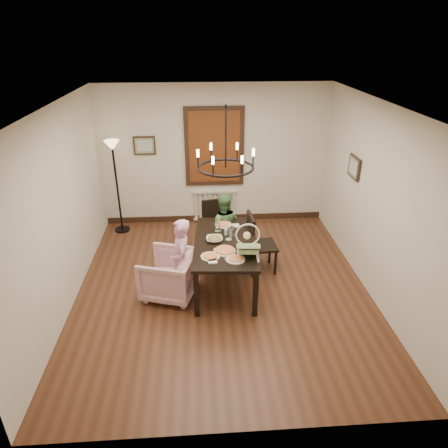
{
  "coord_description": "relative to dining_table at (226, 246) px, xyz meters",
  "views": [
    {
      "loc": [
        -0.34,
        -5.18,
        3.7
      ],
      "look_at": [
        0.03,
        0.17,
        1.05
      ],
      "focal_mm": 32.0,
      "sensor_mm": 36.0,
      "label": 1
    }
  ],
  "objects": [
    {
      "name": "seated_man",
      "position": [
        0.02,
        0.83,
        -0.19
      ],
      "size": [
        0.52,
        0.42,
        1.01
      ],
      "primitive_type": "imported",
      "rotation": [
        0.0,
        0.0,
        3.08
      ],
      "color": "#517E4B",
      "rests_on": "room_shell"
    },
    {
      "name": "chair_far",
      "position": [
        -0.1,
        1.12,
        -0.23
      ],
      "size": [
        0.48,
        0.48,
        0.93
      ],
      "primitive_type": null,
      "rotation": [
        0.0,
        0.0,
        0.19
      ],
      "color": "black",
      "rests_on": "room_shell"
    },
    {
      "name": "dining_table",
      "position": [
        0.0,
        0.0,
        0.0
      ],
      "size": [
        1.05,
        1.73,
        0.78
      ],
      "rotation": [
        0.0,
        0.0,
        -0.07
      ],
      "color": "black",
      "rests_on": "room_shell"
    },
    {
      "name": "salad_bowl",
      "position": [
        -0.17,
        0.01,
        0.12
      ],
      "size": [
        0.3,
        0.3,
        0.07
      ],
      "primitive_type": "imported",
      "color": "white",
      "rests_on": "dining_table"
    },
    {
      "name": "pizza_platter",
      "position": [
        -0.03,
        -0.32,
        0.11
      ],
      "size": [
        0.31,
        0.31,
        0.04
      ],
      "primitive_type": "cylinder",
      "color": "tan",
      "rests_on": "dining_table"
    },
    {
      "name": "drinking_glass",
      "position": [
        0.08,
        0.13,
        0.15
      ],
      "size": [
        0.07,
        0.07,
        0.14
      ],
      "primitive_type": "cylinder",
      "color": "silver",
      "rests_on": "dining_table"
    },
    {
      "name": "picture_back",
      "position": [
        -1.4,
        2.35,
        0.95
      ],
      "size": [
        0.42,
        0.03,
        0.36
      ],
      "primitive_type": "cube",
      "color": "black",
      "rests_on": "room_shell"
    },
    {
      "name": "radiator",
      "position": [
        -0.05,
        2.36,
        -0.35
      ],
      "size": [
        0.92,
        0.12,
        0.62
      ],
      "primitive_type": null,
      "color": "silver",
      "rests_on": "room_shell"
    },
    {
      "name": "chair_right",
      "position": [
        0.64,
        0.4,
        -0.18
      ],
      "size": [
        0.49,
        0.49,
        1.04
      ],
      "primitive_type": null,
      "rotation": [
        0.0,
        0.0,
        1.66
      ],
      "color": "black",
      "rests_on": "room_shell"
    },
    {
      "name": "chandelier",
      "position": [
        0.0,
        0.0,
        1.25
      ],
      "size": [
        0.8,
        0.8,
        0.04
      ],
      "primitive_type": "torus",
      "color": "black",
      "rests_on": "room_shell"
    },
    {
      "name": "window_blinds",
      "position": [
        -0.05,
        2.34,
        0.9
      ],
      "size": [
        1.0,
        0.03,
        1.4
      ],
      "primitive_type": "cube",
      "color": "#603413",
      "rests_on": "room_shell"
    },
    {
      "name": "elderly_woman",
      "position": [
        -0.67,
        -0.31,
        -0.16
      ],
      "size": [
        0.3,
        0.42,
        1.08
      ],
      "primitive_type": "imported",
      "rotation": [
        0.0,
        0.0,
        -1.46
      ],
      "color": "#CE91B5",
      "rests_on": "room_shell"
    },
    {
      "name": "picture_right",
      "position": [
        2.16,
        0.78,
        0.95
      ],
      "size": [
        0.03,
        0.42,
        0.36
      ],
      "primitive_type": "cube",
      "rotation": [
        0.0,
        0.0,
        1.57
      ],
      "color": "black",
      "rests_on": "room_shell"
    },
    {
      "name": "baby_bouncer",
      "position": [
        0.28,
        -0.43,
        0.25
      ],
      "size": [
        0.4,
        0.52,
        0.33
      ],
      "primitive_type": null,
      "rotation": [
        0.0,
        0.0,
        -0.06
      ],
      "color": "#B1CF8F",
      "rests_on": "dining_table"
    },
    {
      "name": "room_shell",
      "position": [
        -0.05,
        0.25,
        0.7
      ],
      "size": [
        4.51,
        5.0,
        2.81
      ],
      "color": "#552F1D",
      "rests_on": "ground"
    },
    {
      "name": "armchair",
      "position": [
        -0.87,
        -0.21,
        -0.35
      ],
      "size": [
        0.96,
        0.95,
        0.7
      ],
      "primitive_type": "imported",
      "rotation": [
        0.0,
        0.0,
        -1.86
      ],
      "color": "#DBA7B7",
      "rests_on": "room_shell"
    },
    {
      "name": "floor_lamp",
      "position": [
        -1.95,
        2.03,
        0.2
      ],
      "size": [
        0.3,
        0.3,
        1.8
      ],
      "primitive_type": null,
      "color": "black",
      "rests_on": "room_shell"
    }
  ]
}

